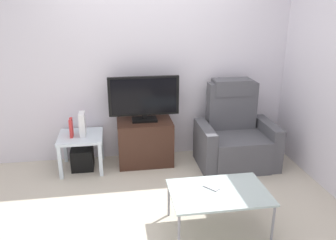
% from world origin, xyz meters
% --- Properties ---
extents(ground_plane, '(6.40, 6.40, 0.00)m').
position_xyz_m(ground_plane, '(0.00, 0.00, 0.00)').
color(ground_plane, beige).
extents(wall_back, '(6.40, 0.06, 2.60)m').
position_xyz_m(wall_back, '(0.00, 1.13, 1.30)').
color(wall_back, silver).
rests_on(wall_back, ground).
extents(wall_side, '(0.06, 4.48, 2.60)m').
position_xyz_m(wall_side, '(1.88, 0.00, 1.30)').
color(wall_side, silver).
rests_on(wall_side, ground).
extents(tv_stand, '(0.70, 0.46, 0.58)m').
position_xyz_m(tv_stand, '(-0.11, 0.84, 0.29)').
color(tv_stand, '#3D2319').
rests_on(tv_stand, ground).
extents(television, '(0.89, 0.20, 0.58)m').
position_xyz_m(television, '(-0.11, 0.86, 0.89)').
color(television, black).
rests_on(television, tv_stand).
extents(recliner_armchair, '(0.98, 0.78, 1.08)m').
position_xyz_m(recliner_armchair, '(1.04, 0.65, 0.37)').
color(recliner_armchair, '#515156').
rests_on(recliner_armchair, ground).
extents(side_table, '(0.54, 0.54, 0.46)m').
position_xyz_m(side_table, '(-0.92, 0.79, 0.38)').
color(side_table, silver).
rests_on(side_table, ground).
extents(subwoofer_box, '(0.27, 0.27, 0.27)m').
position_xyz_m(subwoofer_box, '(-0.92, 0.79, 0.14)').
color(subwoofer_box, black).
rests_on(subwoofer_box, ground).
extents(book_upright, '(0.03, 0.13, 0.23)m').
position_xyz_m(book_upright, '(-1.02, 0.77, 0.57)').
color(book_upright, red).
rests_on(book_upright, side_table).
extents(game_console, '(0.07, 0.20, 0.29)m').
position_xyz_m(game_console, '(-0.89, 0.80, 0.60)').
color(game_console, white).
rests_on(game_console, side_table).
extents(coffee_table, '(0.90, 0.60, 0.39)m').
position_xyz_m(coffee_table, '(0.42, -0.66, 0.37)').
color(coffee_table, '#B2C6C1').
rests_on(coffee_table, ground).
extents(cell_phone, '(0.15, 0.16, 0.01)m').
position_xyz_m(cell_phone, '(0.37, -0.59, 0.40)').
color(cell_phone, '#B7B7BC').
rests_on(cell_phone, coffee_table).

